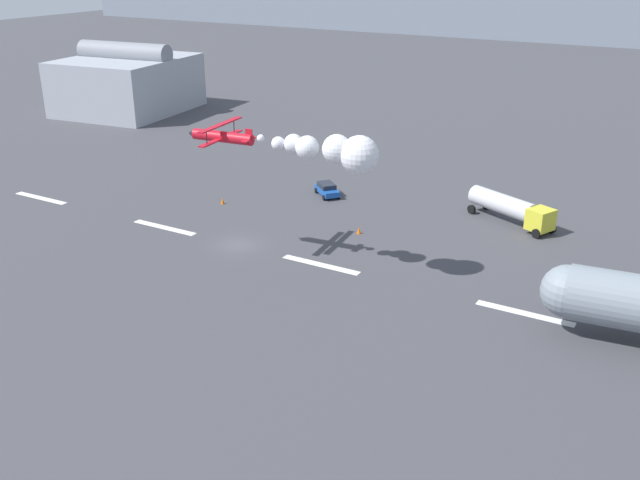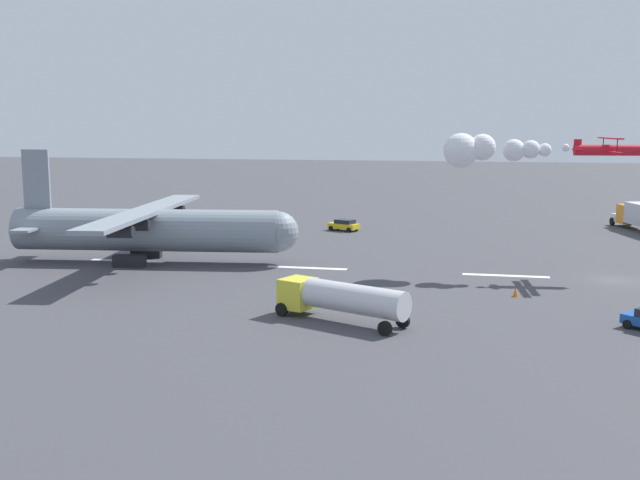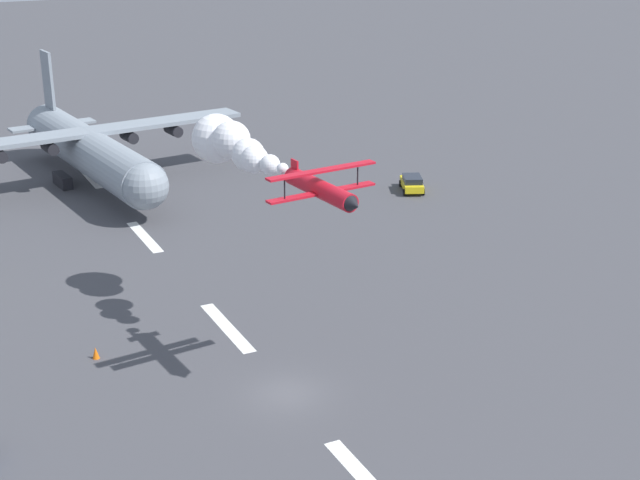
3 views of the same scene
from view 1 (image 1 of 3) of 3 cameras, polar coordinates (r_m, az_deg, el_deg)
ground_plane at (r=71.45m, az=-6.60°, el=-0.40°), size 440.00×440.00×0.00m
runway_stripe_3 at (r=90.56m, az=-21.45°, el=3.14°), size 8.00×0.90×0.01m
runway_stripe_4 at (r=77.17m, az=-12.35°, el=0.98°), size 8.00×0.90×0.01m
runway_stripe_5 at (r=66.62m, az=0.07°, el=-2.00°), size 8.00×0.90×0.01m
runway_stripe_6 at (r=60.44m, az=16.07°, el=-5.66°), size 8.00×0.90×0.01m
mountain_ridge_distant at (r=240.47m, az=21.23°, el=16.78°), size 396.00×16.00×19.20m
stunt_biplane_red at (r=60.62m, az=0.48°, el=7.25°), size 18.65×6.71×3.28m
fuel_tanker_truck at (r=78.73m, az=15.07°, el=2.52°), size 10.28×6.57×2.90m
airport_staff_sedan at (r=84.93m, az=0.57°, el=4.10°), size 4.21×3.97×1.52m
hangar_building at (r=134.15m, az=-15.17°, el=12.05°), size 21.22×23.70×12.11m
traffic_cone_near at (r=83.01m, az=-7.81°, el=3.12°), size 0.44×0.44×0.75m
traffic_cone_far at (r=73.78m, az=3.14°, el=0.79°), size 0.44×0.44×0.75m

